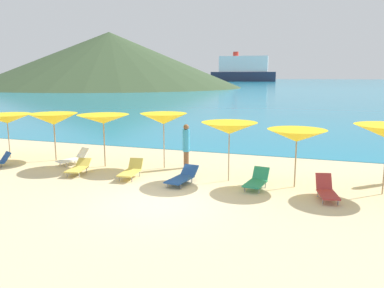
{
  "coord_description": "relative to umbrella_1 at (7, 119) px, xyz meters",
  "views": [
    {
      "loc": [
        4.73,
        -10.56,
        3.94
      ],
      "look_at": [
        -0.22,
        3.97,
        1.2
      ],
      "focal_mm": 35.83,
      "sensor_mm": 36.0,
      "label": 1
    }
  ],
  "objects": [
    {
      "name": "lounge_chair_3",
      "position": [
        7.31,
        -1.4,
        -1.61
      ],
      "size": [
        0.72,
        1.5,
        0.67
      ],
      "rotation": [
        0.0,
        0.0,
        0.11
      ],
      "color": "#D8BF4C",
      "rests_on": "ground_plane"
    },
    {
      "name": "ocean_water",
      "position": [
        9.52,
        224.45,
        -1.91
      ],
      "size": [
        650.0,
        440.0,
        0.02
      ],
      "primitive_type": "cube",
      "color": "teal",
      "rests_on": "ground_plane"
    },
    {
      "name": "cruise_ship",
      "position": [
        -39.01,
        252.02,
        5.74
      ],
      "size": [
        44.95,
        15.42,
        20.16
      ],
      "rotation": [
        0.0,
        0.0,
        0.1
      ],
      "color": "#262D47",
      "rests_on": "ocean_water"
    },
    {
      "name": "lounge_chair_0",
      "position": [
        3.76,
        -0.12,
        -1.63
      ],
      "size": [
        1.01,
        1.57,
        0.66
      ],
      "rotation": [
        0.0,
        0.0,
        -0.34
      ],
      "color": "white",
      "rests_on": "ground_plane"
    },
    {
      "name": "umbrella_4",
      "position": [
        7.9,
        0.52,
        0.23
      ],
      "size": [
        2.06,
        2.06,
        2.38
      ],
      "color": "#9E7F59",
      "rests_on": "ground_plane"
    },
    {
      "name": "lounge_chair_7",
      "position": [
        9.49,
        -1.51,
        -1.66
      ],
      "size": [
        0.83,
        1.75,
        0.56
      ],
      "rotation": [
        0.0,
        0.0,
        -0.14
      ],
      "color": "#1E478C",
      "rests_on": "ground_plane"
    },
    {
      "name": "umbrella_1",
      "position": [
        0.0,
        0.0,
        0.0
      ],
      "size": [
        2.27,
        2.27,
        2.13
      ],
      "color": "#9E7F59",
      "rests_on": "ground_plane"
    },
    {
      "name": "headland_hill",
      "position": [
        -54.7,
        101.81,
        7.25
      ],
      "size": [
        88.91,
        88.91,
        18.34
      ],
      "primitive_type": "cone",
      "color": "#384C2D",
      "rests_on": "ground_plane"
    },
    {
      "name": "umbrella_2",
      "position": [
        2.45,
        0.29,
        0.04
      ],
      "size": [
        2.28,
        2.28,
        2.22
      ],
      "color": "#9E7F59",
      "rests_on": "ground_plane"
    },
    {
      "name": "umbrella_5",
      "position": [
        11.01,
        -0.57,
        0.1
      ],
      "size": [
        2.27,
        2.27,
        2.24
      ],
      "color": "#9E7F59",
      "rests_on": "ground_plane"
    },
    {
      "name": "lounge_chair_6",
      "position": [
        12.19,
        -1.24,
        -1.63
      ],
      "size": [
        0.77,
        1.45,
        0.67
      ],
      "rotation": [
        0.0,
        0.0,
        -0.14
      ],
      "color": "#268C66",
      "rests_on": "ground_plane"
    },
    {
      "name": "beachgoer_1",
      "position": [
        8.8,
        0.84,
        -0.88
      ],
      "size": [
        0.3,
        0.3,
        1.9
      ],
      "rotation": [
        0.0,
        0.0,
        3.88
      ],
      "color": "brown",
      "rests_on": "ground_plane"
    },
    {
      "name": "lounge_chair_5",
      "position": [
        14.53,
        -1.7,
        -1.62
      ],
      "size": [
        0.81,
        1.45,
        0.73
      ],
      "rotation": [
        0.0,
        0.0,
        0.22
      ],
      "color": "#A53333",
      "rests_on": "ground_plane"
    },
    {
      "name": "ground_plane",
      "position": [
        9.52,
        6.18,
        -2.07
      ],
      "size": [
        50.0,
        100.0,
        0.3
      ],
      "primitive_type": "cube",
      "color": "beige"
    },
    {
      "name": "umbrella_6",
      "position": [
        13.45,
        -0.62,
        -0.05
      ],
      "size": [
        2.12,
        2.12,
        2.09
      ],
      "color": "#9E7F59",
      "rests_on": "ground_plane"
    },
    {
      "name": "lounge_chair_1",
      "position": [
        5.0,
        -1.54,
        -1.65
      ],
      "size": [
        0.84,
        1.51,
        0.52
      ],
      "rotation": [
        0.0,
        0.0,
        0.2
      ],
      "color": "#D8BF4C",
      "rests_on": "ground_plane"
    },
    {
      "name": "umbrella_3",
      "position": [
        5.32,
        -0.05,
        0.18
      ],
      "size": [
        2.42,
        2.42,
        2.29
      ],
      "color": "#9E7F59",
      "rests_on": "ground_plane"
    }
  ]
}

